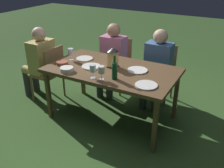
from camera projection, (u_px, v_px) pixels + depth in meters
name	position (u px, v px, depth m)	size (l,w,h in m)	color
ground_plane	(112.00, 117.00, 3.63)	(16.00, 16.00, 0.00)	#385B28
dining_table	(112.00, 72.00, 3.33)	(1.68, 0.96, 0.75)	brown
chair_side_left_a	(160.00, 70.00, 3.94)	(0.42, 0.40, 0.87)	brown
person_in_blue	(157.00, 65.00, 3.72)	(0.38, 0.47, 1.15)	#426699
chair_side_left_b	(117.00, 61.00, 4.27)	(0.42, 0.40, 0.87)	brown
person_in_pink	(112.00, 56.00, 4.05)	(0.38, 0.47, 1.15)	#C675A3
chair_head_far	(50.00, 71.00, 3.89)	(0.40, 0.42, 0.87)	brown
person_in_mustard	(39.00, 60.00, 3.91)	(0.48, 0.38, 1.15)	tan
lantern_centerpiece	(113.00, 56.00, 3.29)	(0.15, 0.15, 0.27)	black
green_bottle_on_table	(115.00, 70.00, 2.97)	(0.07, 0.07, 0.29)	#144723
wine_glass_a	(71.00, 52.00, 3.54)	(0.08, 0.08, 0.17)	silver
wine_glass_b	(93.00, 69.00, 2.99)	(0.08, 0.08, 0.17)	silver
wine_glass_c	(101.00, 70.00, 2.95)	(0.08, 0.08, 0.17)	silver
plate_a	(91.00, 66.00, 3.35)	(0.25, 0.25, 0.01)	white
plate_b	(137.00, 70.00, 3.24)	(0.26, 0.26, 0.01)	white
plate_c	(146.00, 85.00, 2.85)	(0.25, 0.25, 0.01)	silver
plate_d	(85.00, 59.00, 3.62)	(0.24, 0.24, 0.01)	white
bowl_olives	(62.00, 63.00, 3.42)	(0.16, 0.16, 0.05)	#9E5138
bowl_bread	(67.00, 69.00, 3.21)	(0.17, 0.17, 0.05)	silver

